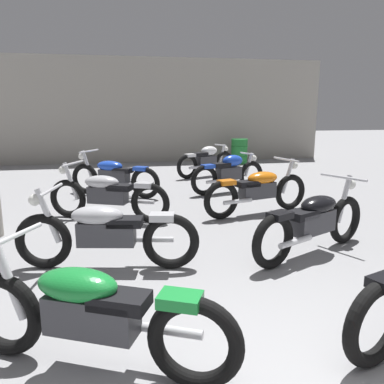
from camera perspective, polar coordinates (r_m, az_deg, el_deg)
name	(u,v)px	position (r m, az deg, el deg)	size (l,w,h in m)	color
back_wall	(150,111)	(13.96, -6.21, 11.83)	(12.58, 0.24, 3.60)	#9E998E
motorcycle_left_row_0	(90,312)	(2.95, -14.76, -16.74)	(2.01, 1.08, 0.97)	black
motorcycle_left_row_1	(106,232)	(4.65, -12.61, -5.74)	(2.15, 0.72, 0.97)	black
motorcycle_left_row_2	(107,194)	(6.69, -12.39, -0.27)	(2.04, 1.04, 0.97)	black
motorcycle_left_row_3	(114,175)	(8.54, -11.46, 2.42)	(1.91, 1.22, 0.97)	black
motorcycle_right_row_1	(314,221)	(5.22, 17.47, -4.06)	(1.99, 1.11, 0.97)	black
motorcycle_right_row_2	(258,189)	(7.01, 9.73, 0.38)	(2.12, 0.87, 0.97)	black
motorcycle_right_row_3	(229,172)	(8.78, 5.48, 2.91)	(1.89, 0.79, 0.88)	black
motorcycle_right_row_4	(207,160)	(10.83, 2.16, 4.70)	(1.83, 0.95, 0.88)	black
oil_drum	(239,151)	(13.56, 6.97, 5.98)	(0.59, 0.59, 0.85)	#1E722D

